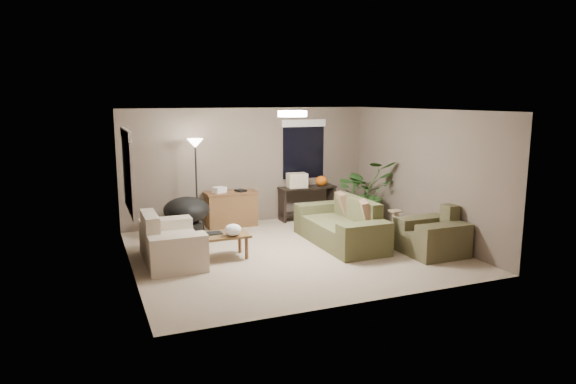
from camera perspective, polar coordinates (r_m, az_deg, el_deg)
name	(u,v)px	position (r m, az deg, el deg)	size (l,w,h in m)	color
room_shell	(292,183)	(8.94, 0.48, 1.05)	(5.50, 5.50, 5.50)	tan
main_sofa	(342,228)	(9.73, 5.99, -4.00)	(0.95, 2.20, 0.85)	brown
throw_pillows	(354,208)	(9.76, 7.35, -1.83)	(0.38, 1.40, 0.47)	#8C7251
loveseat	(170,244)	(8.83, -13.00, -5.68)	(0.90, 1.60, 0.85)	beige
armchair	(432,237)	(9.38, 15.75, -4.86)	(0.95, 1.00, 0.85)	#49452C
coffee_table	(219,238)	(8.82, -7.65, -5.11)	(1.00, 0.55, 0.42)	brown
laptop	(208,231)	(8.85, -8.89, -4.28)	(0.36, 0.24, 0.24)	black
plastic_bag	(233,230)	(8.69, -6.15, -4.20)	(0.29, 0.26, 0.20)	white
desk	(231,209)	(11.00, -6.32, -1.87)	(1.10, 0.50, 0.75)	brown
desk_papers	(224,190)	(10.87, -7.14, 0.24)	(0.72, 0.32, 0.12)	silver
console_table	(307,200)	(11.56, 2.14, -0.92)	(1.30, 0.40, 0.75)	black
pumpkin	(321,181)	(11.63, 3.72, 1.25)	(0.27, 0.27, 0.22)	orange
cardboard_box	(297,180)	(11.38, 1.00, 1.31)	(0.42, 0.32, 0.32)	beige
papasan_chair	(187,214)	(10.25, -11.20, -2.41)	(1.17, 1.17, 0.80)	black
floor_lamp	(195,154)	(10.40, -10.24, 4.13)	(0.32, 0.32, 1.91)	black
ceiling_fixture	(292,114)	(8.83, 0.49, 8.69)	(0.50, 0.50, 0.10)	white
houseplant	(364,200)	(11.16, 8.40, -0.83)	(1.28, 1.42, 1.11)	#2D5923
cat_scratching_post	(395,224)	(10.52, 11.81, -3.52)	(0.32, 0.32, 0.50)	tan
window_left	(126,157)	(8.53, -17.56, 3.74)	(0.05, 1.56, 1.33)	black
window_back	(304,139)	(11.65, 1.75, 5.87)	(1.06, 0.05, 1.33)	black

